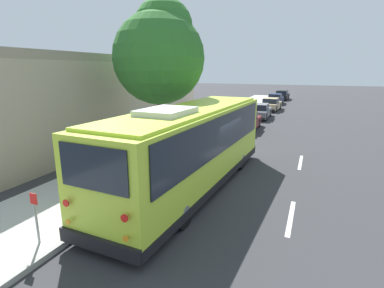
% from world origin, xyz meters
% --- Properties ---
extents(ground_plane, '(160.00, 160.00, 0.00)m').
position_xyz_m(ground_plane, '(0.00, 0.00, 0.00)').
color(ground_plane, '#333335').
extents(sidewalk_slab, '(80.00, 3.60, 0.15)m').
position_xyz_m(sidewalk_slab, '(0.00, 3.70, 0.07)').
color(sidewalk_slab, '#B2AFA8').
rests_on(sidewalk_slab, ground).
extents(curb_strip, '(80.00, 0.14, 0.15)m').
position_xyz_m(curb_strip, '(0.00, 1.83, 0.07)').
color(curb_strip, '#9D9A94').
rests_on(curb_strip, ground).
extents(shuttle_bus, '(10.28, 2.98, 3.23)m').
position_xyz_m(shuttle_bus, '(-0.84, 0.28, 1.72)').
color(shuttle_bus, '#BCDB38').
rests_on(shuttle_bus, ground).
extents(parked_sedan_maroon, '(4.57, 1.79, 1.31)m').
position_xyz_m(parked_sedan_maroon, '(10.97, 0.80, 0.61)').
color(parked_sedan_maroon, maroon).
rests_on(parked_sedan_maroon, ground).
extents(parked_sedan_gray, '(4.41, 1.82, 1.32)m').
position_xyz_m(parked_sedan_gray, '(16.92, 0.80, 0.61)').
color(parked_sedan_gray, slate).
rests_on(parked_sedan_gray, ground).
extents(parked_sedan_tan, '(4.42, 1.89, 1.33)m').
position_xyz_m(parked_sedan_tan, '(22.78, 0.55, 0.62)').
color(parked_sedan_tan, tan).
rests_on(parked_sedan_tan, ground).
extents(parked_sedan_navy, '(4.36, 1.83, 1.31)m').
position_xyz_m(parked_sedan_navy, '(29.10, 0.87, 0.61)').
color(parked_sedan_navy, '#19234C').
rests_on(parked_sedan_navy, ground).
extents(parked_sedan_black, '(4.65, 1.86, 1.32)m').
position_xyz_m(parked_sedan_black, '(35.30, 0.68, 0.62)').
color(parked_sedan_black, black).
rests_on(parked_sedan_black, ground).
extents(street_tree, '(4.51, 4.51, 7.68)m').
position_xyz_m(street_tree, '(2.90, 3.49, 5.21)').
color(street_tree, brown).
rests_on(street_tree, sidewalk_slab).
extents(sign_post_near, '(0.06, 0.22, 1.33)m').
position_xyz_m(sign_post_near, '(-5.96, 2.33, 0.84)').
color(sign_post_near, gray).
rests_on(sign_post_near, sidewalk_slab).
extents(sign_post_far, '(0.06, 0.06, 1.08)m').
position_xyz_m(sign_post_far, '(-3.79, 2.33, 0.69)').
color(sign_post_far, gray).
rests_on(sign_post_far, sidewalk_slab).
extents(fire_hydrant, '(0.22, 0.22, 0.81)m').
position_xyz_m(fire_hydrant, '(5.80, 2.40, 0.55)').
color(fire_hydrant, '#99999E').
rests_on(fire_hydrant, sidewalk_slab).
extents(building_backdrop, '(20.08, 7.68, 5.17)m').
position_xyz_m(building_backdrop, '(5.23, 10.43, 2.39)').
color(building_backdrop, tan).
rests_on(building_backdrop, ground).
extents(lane_stripe_mid, '(2.40, 0.14, 0.01)m').
position_xyz_m(lane_stripe_mid, '(-1.91, -3.42, 0.00)').
color(lane_stripe_mid, silver).
rests_on(lane_stripe_mid, ground).
extents(lane_stripe_ahead, '(2.40, 0.14, 0.01)m').
position_xyz_m(lane_stripe_ahead, '(4.09, -3.42, 0.00)').
color(lane_stripe_ahead, silver).
rests_on(lane_stripe_ahead, ground).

